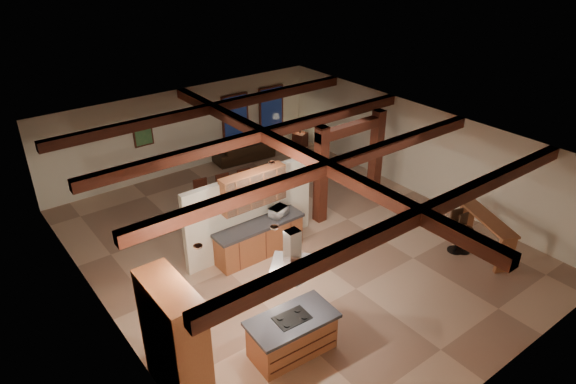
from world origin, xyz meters
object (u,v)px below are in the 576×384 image
at_px(dining_table, 230,207).
at_px(bar_counter, 486,229).
at_px(kitchen_island, 292,335).
at_px(sofa, 244,151).

distance_m(dining_table, bar_counter, 7.12).
relative_size(kitchen_island, dining_table, 1.12).
distance_m(kitchen_island, bar_counter, 6.19).
relative_size(sofa, bar_counter, 1.10).
distance_m(kitchen_island, sofa, 9.72).
height_order(sofa, bar_counter, bar_counter).
height_order(dining_table, bar_counter, bar_counter).
height_order(dining_table, sofa, sofa).
bearing_deg(bar_counter, kitchen_island, 177.71).
bearing_deg(sofa, kitchen_island, 67.87).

